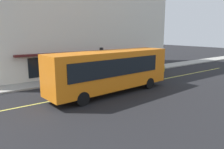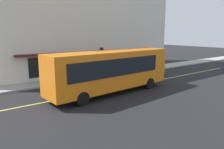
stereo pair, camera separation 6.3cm
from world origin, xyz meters
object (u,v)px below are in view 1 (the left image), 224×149
(car_yellow, at_px, (147,68))
(pedestrian_at_corner, at_px, (43,74))
(traffic_light, at_px, (102,55))
(bus, at_px, (111,70))

(car_yellow, relative_size, pedestrian_at_corner, 2.57)
(traffic_light, height_order, car_yellow, traffic_light)
(bus, xyz_separation_m, traffic_light, (2.91, 5.68, 0.55))
(bus, xyz_separation_m, car_yellow, (8.31, 3.96, -1.24))
(traffic_light, bearing_deg, car_yellow, -17.73)
(bus, height_order, car_yellow, bus)
(bus, height_order, pedestrian_at_corner, bus)
(traffic_light, relative_size, pedestrian_at_corner, 1.87)
(bus, distance_m, car_yellow, 9.29)
(bus, relative_size, car_yellow, 2.56)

